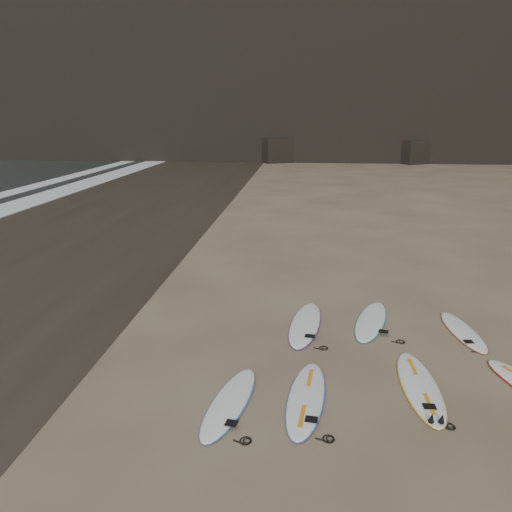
# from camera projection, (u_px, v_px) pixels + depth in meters

# --- Properties ---
(ground) EXTENTS (240.00, 240.00, 0.00)m
(ground) POSITION_uv_depth(u_px,v_px,m) (459.00, 391.00, 9.07)
(ground) COLOR #897559
(ground) RESTS_ON ground
(wet_sand) EXTENTS (12.00, 200.00, 0.01)m
(wet_sand) POSITION_uv_depth(u_px,v_px,m) (47.00, 241.00, 19.82)
(wet_sand) COLOR #383026
(wet_sand) RESTS_ON ground
(surfboard_0) EXTENTS (1.01, 2.48, 0.09)m
(surfboard_0) POSITION_uv_depth(u_px,v_px,m) (230.00, 402.00, 8.65)
(surfboard_0) COLOR white
(surfboard_0) RESTS_ON ground
(surfboard_1) EXTENTS (0.90, 2.61, 0.09)m
(surfboard_1) POSITION_uv_depth(u_px,v_px,m) (306.00, 397.00, 8.79)
(surfboard_1) COLOR white
(surfboard_1) RESTS_ON ground
(surfboard_2) EXTENTS (0.66, 2.65, 0.10)m
(surfboard_2) POSITION_uv_depth(u_px,v_px,m) (420.00, 386.00, 9.16)
(surfboard_2) COLOR white
(surfboard_2) RESTS_ON ground
(surfboard_5) EXTENTS (1.01, 2.80, 0.10)m
(surfboard_5) POSITION_uv_depth(u_px,v_px,m) (305.00, 324.00, 11.86)
(surfboard_5) COLOR white
(surfboard_5) RESTS_ON ground
(surfboard_6) EXTENTS (1.29, 2.67, 0.09)m
(surfboard_6) POSITION_uv_depth(u_px,v_px,m) (371.00, 320.00, 12.06)
(surfboard_6) COLOR white
(surfboard_6) RESTS_ON ground
(surfboard_7) EXTENTS (0.78, 2.31, 0.08)m
(surfboard_7) POSITION_uv_depth(u_px,v_px,m) (463.00, 331.00, 11.48)
(surfboard_7) COLOR white
(surfboard_7) RESTS_ON ground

